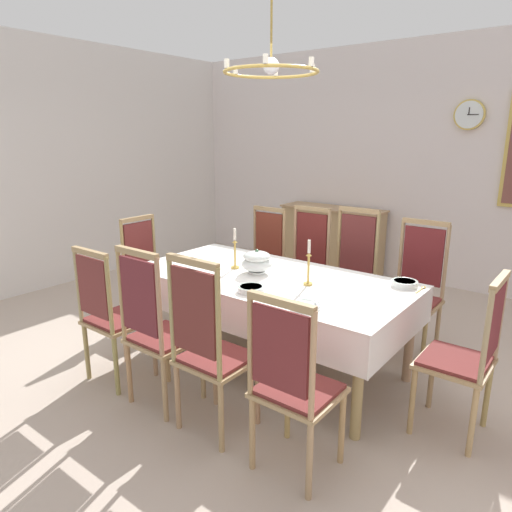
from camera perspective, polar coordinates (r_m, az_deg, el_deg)
name	(u,v)px	position (r m, az deg, el deg)	size (l,w,h in m)	color
ground	(270,365)	(4.02, 1.68, -13.36)	(6.78, 6.03, 0.04)	#BCAA99
back_wall	(412,165)	(6.29, 18.78, 10.64)	(6.78, 0.08, 3.00)	silver
left_wall	(41,166)	(6.22, -25.04, 10.01)	(0.08, 6.03, 3.00)	silver
dining_table	(269,285)	(3.73, 1.66, -3.63)	(2.23, 1.10, 0.77)	#AB8056
tablecloth	(269,284)	(3.72, 1.67, -3.43)	(2.25, 1.12, 0.29)	white
chair_south_a	(110,313)	(3.69, -17.57, -6.76)	(0.44, 0.42, 1.09)	tan
chair_north_a	(262,259)	(4.95, 0.77, -0.39)	(0.44, 0.42, 1.13)	tan
chair_south_b	(156,327)	(3.28, -12.28, -8.64)	(0.44, 0.42, 1.17)	tan
chair_north_b	(304,266)	(4.66, 6.02, -1.22)	(0.44, 0.42, 1.18)	tan
chair_south_c	(209,346)	(2.94, -5.83, -11.07)	(0.44, 0.42, 1.20)	tan
chair_north_c	(350,274)	(4.43, 11.58, -2.15)	(0.44, 0.42, 1.22)	tan
chair_south_d	(293,383)	(2.62, 4.55, -15.37)	(0.44, 0.42, 1.10)	tan
chair_north_d	(415,288)	(4.21, 19.11, -3.79)	(0.44, 0.42, 1.17)	tan
chair_head_west	(148,269)	(4.78, -13.20, -1.53)	(0.42, 0.44, 1.08)	tan
chair_head_east	(467,354)	(3.20, 24.63, -10.93)	(0.42, 0.44, 1.09)	tan
soup_tureen	(257,262)	(3.75, 0.11, -0.70)	(0.25, 0.25, 0.21)	silver
candlestick_west	(235,252)	(3.88, -2.62, 0.44)	(0.07, 0.07, 0.35)	gold
candlestick_east	(308,267)	(3.47, 6.51, -1.37)	(0.07, 0.07, 0.35)	gold
bowl_near_left	(151,267)	(4.00, -12.90, -1.29)	(0.14, 0.14, 0.03)	silver
bowl_near_right	(405,283)	(3.62, 17.90, -3.20)	(0.19, 0.19, 0.05)	silver
bowl_far_left	(306,306)	(3.04, 6.21, -6.13)	(0.19, 0.19, 0.04)	silver
bowl_far_right	(251,289)	(3.33, -0.62, -4.05)	(0.20, 0.20, 0.04)	silver
spoon_primary	(146,265)	(4.09, -13.51, -1.13)	(0.03, 0.18, 0.01)	gold
spoon_secondary	(422,288)	(3.62, 19.91, -3.75)	(0.03, 0.18, 0.01)	gold
sideboard	(332,239)	(6.53, 9.33, 2.04)	(1.44, 0.48, 0.90)	tan
mounted_clock	(469,115)	(6.03, 24.91, 15.58)	(0.34, 0.06, 0.34)	#D1B251
chandelier	(271,71)	(3.56, 1.88, 21.96)	(0.71, 0.69, 0.66)	gold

